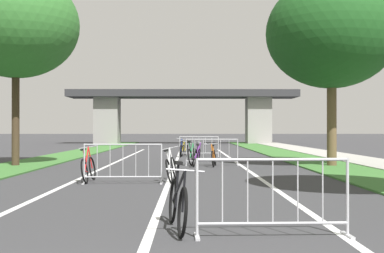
{
  "coord_description": "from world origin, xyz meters",
  "views": [
    {
      "loc": [
        0.53,
        -2.92,
        1.44
      ],
      "look_at": [
        0.7,
        20.16,
        1.55
      ],
      "focal_mm": 48.06,
      "sensor_mm": 36.0,
      "label": 1
    }
  ],
  "objects_px": {
    "bicycle_yellow_3": "(185,150)",
    "tree_left_cypress_far": "(16,25)",
    "crowd_barrier_nearest": "(273,198)",
    "crowd_barrier_third": "(212,153)",
    "crowd_barrier_second": "(123,164)",
    "crowd_barrier_fourth": "(199,147)",
    "bicycle_purple_5": "(197,156)",
    "bicycle_orange_4": "(214,157)",
    "bicycle_blue_1": "(181,150)",
    "bicycle_red_6": "(88,168)",
    "bicycle_green_0": "(193,156)",
    "bicycle_white_7": "(171,168)",
    "bicycle_black_2": "(178,203)",
    "tree_right_pine_far": "(332,33)"
  },
  "relations": [
    {
      "from": "crowd_barrier_fourth",
      "to": "bicycle_orange_4",
      "type": "bearing_deg",
      "value": -86.58
    },
    {
      "from": "bicycle_purple_5",
      "to": "bicycle_white_7",
      "type": "xyz_separation_m",
      "value": [
        -0.79,
        -5.74,
        -0.01
      ]
    },
    {
      "from": "crowd_barrier_fourth",
      "to": "bicycle_yellow_3",
      "type": "bearing_deg",
      "value": 154.36
    },
    {
      "from": "crowd_barrier_third",
      "to": "bicycle_purple_5",
      "type": "distance_m",
      "value": 0.72
    },
    {
      "from": "crowd_barrier_third",
      "to": "crowd_barrier_nearest",
      "type": "bearing_deg",
      "value": -89.15
    },
    {
      "from": "crowd_barrier_second",
      "to": "bicycle_green_0",
      "type": "bearing_deg",
      "value": 75.05
    },
    {
      "from": "crowd_barrier_fourth",
      "to": "bicycle_blue_1",
      "type": "relative_size",
      "value": 1.19
    },
    {
      "from": "crowd_barrier_nearest",
      "to": "bicycle_white_7",
      "type": "relative_size",
      "value": 1.19
    },
    {
      "from": "crowd_barrier_nearest",
      "to": "crowd_barrier_third",
      "type": "xyz_separation_m",
      "value": [
        -0.2,
        13.3,
        0.0
      ]
    },
    {
      "from": "bicycle_yellow_3",
      "to": "bicycle_blue_1",
      "type": "bearing_deg",
      "value": 85.8
    },
    {
      "from": "bicycle_blue_1",
      "to": "bicycle_red_6",
      "type": "distance_m",
      "value": 12.64
    },
    {
      "from": "tree_left_cypress_far",
      "to": "bicycle_red_6",
      "type": "relative_size",
      "value": 4.55
    },
    {
      "from": "crowd_barrier_third",
      "to": "bicycle_yellow_3",
      "type": "bearing_deg",
      "value": 99.11
    },
    {
      "from": "crowd_barrier_third",
      "to": "bicycle_green_0",
      "type": "bearing_deg",
      "value": 149.41
    },
    {
      "from": "crowd_barrier_fourth",
      "to": "crowd_barrier_second",
      "type": "bearing_deg",
      "value": -99.71
    },
    {
      "from": "tree_right_pine_far",
      "to": "bicycle_purple_5",
      "type": "height_order",
      "value": "tree_right_pine_far"
    },
    {
      "from": "crowd_barrier_nearest",
      "to": "bicycle_white_7",
      "type": "height_order",
      "value": "crowd_barrier_nearest"
    },
    {
      "from": "tree_left_cypress_far",
      "to": "bicycle_black_2",
      "type": "bearing_deg",
      "value": -62.46
    },
    {
      "from": "crowd_barrier_second",
      "to": "bicycle_orange_4",
      "type": "distance_m",
      "value": 6.82
    },
    {
      "from": "crowd_barrier_second",
      "to": "tree_right_pine_far",
      "type": "bearing_deg",
      "value": 40.29
    },
    {
      "from": "bicycle_yellow_3",
      "to": "crowd_barrier_second",
      "type": "bearing_deg",
      "value": 93.68
    },
    {
      "from": "bicycle_black_2",
      "to": "bicycle_purple_5",
      "type": "xyz_separation_m",
      "value": [
        0.48,
        12.43,
        -0.0
      ]
    },
    {
      "from": "bicycle_black_2",
      "to": "bicycle_yellow_3",
      "type": "height_order",
      "value": "bicycle_black_2"
    },
    {
      "from": "tree_left_cypress_far",
      "to": "bicycle_white_7",
      "type": "height_order",
      "value": "tree_left_cypress_far"
    },
    {
      "from": "tree_right_pine_far",
      "to": "crowd_barrier_third",
      "type": "xyz_separation_m",
      "value": [
        -4.56,
        0.54,
        -4.6
      ]
    },
    {
      "from": "bicycle_yellow_3",
      "to": "bicycle_orange_4",
      "type": "height_order",
      "value": "bicycle_orange_4"
    },
    {
      "from": "bicycle_yellow_3",
      "to": "tree_left_cypress_far",
      "type": "bearing_deg",
      "value": 59.12
    },
    {
      "from": "bicycle_yellow_3",
      "to": "bicycle_white_7",
      "type": "bearing_deg",
      "value": 98.86
    },
    {
      "from": "bicycle_green_0",
      "to": "bicycle_yellow_3",
      "type": "xyz_separation_m",
      "value": [
        -0.37,
        6.57,
        -0.03
      ]
    },
    {
      "from": "crowd_barrier_third",
      "to": "bicycle_green_0",
      "type": "xyz_separation_m",
      "value": [
        -0.75,
        0.44,
        -0.14
      ]
    },
    {
      "from": "crowd_barrier_second",
      "to": "crowd_barrier_fourth",
      "type": "height_order",
      "value": "same"
    },
    {
      "from": "crowd_barrier_fourth",
      "to": "bicycle_black_2",
      "type": "height_order",
      "value": "crowd_barrier_fourth"
    },
    {
      "from": "crowd_barrier_nearest",
      "to": "bicycle_purple_5",
      "type": "xyz_separation_m",
      "value": [
        -0.8,
        12.91,
        -0.14
      ]
    },
    {
      "from": "tree_left_cypress_far",
      "to": "crowd_barrier_third",
      "type": "xyz_separation_m",
      "value": [
        7.55,
        0.41,
        -4.92
      ]
    },
    {
      "from": "bicycle_yellow_3",
      "to": "crowd_barrier_fourth",
      "type": "bearing_deg",
      "value": 164.39
    },
    {
      "from": "bicycle_blue_1",
      "to": "bicycle_yellow_3",
      "type": "relative_size",
      "value": 1.04
    },
    {
      "from": "crowd_barrier_nearest",
      "to": "bicycle_orange_4",
      "type": "bearing_deg",
      "value": 90.64
    },
    {
      "from": "tree_left_cypress_far",
      "to": "bicycle_black_2",
      "type": "xyz_separation_m",
      "value": [
        6.47,
        -12.41,
        -5.05
      ]
    },
    {
      "from": "tree_left_cypress_far",
      "to": "bicycle_orange_4",
      "type": "relative_size",
      "value": 4.74
    },
    {
      "from": "crowd_barrier_second",
      "to": "bicycle_purple_5",
      "type": "distance_m",
      "value": 6.59
    },
    {
      "from": "crowd_barrier_nearest",
      "to": "bicycle_white_7",
      "type": "bearing_deg",
      "value": 102.48
    },
    {
      "from": "bicycle_green_0",
      "to": "bicycle_blue_1",
      "type": "distance_m",
      "value": 5.86
    },
    {
      "from": "crowd_barrier_second",
      "to": "crowd_barrier_fourth",
      "type": "distance_m",
      "value": 13.49
    },
    {
      "from": "bicycle_green_0",
      "to": "bicycle_orange_4",
      "type": "height_order",
      "value": "bicycle_green_0"
    },
    {
      "from": "tree_left_cypress_far",
      "to": "bicycle_black_2",
      "type": "distance_m",
      "value": 14.88
    },
    {
      "from": "crowd_barrier_fourth",
      "to": "crowd_barrier_third",
      "type": "bearing_deg",
      "value": -86.83
    },
    {
      "from": "bicycle_purple_5",
      "to": "bicycle_white_7",
      "type": "bearing_deg",
      "value": -89.24
    },
    {
      "from": "bicycle_green_0",
      "to": "bicycle_black_2",
      "type": "height_order",
      "value": "bicycle_green_0"
    },
    {
      "from": "tree_left_cypress_far",
      "to": "bicycle_yellow_3",
      "type": "height_order",
      "value": "tree_left_cypress_far"
    },
    {
      "from": "crowd_barrier_nearest",
      "to": "bicycle_green_0",
      "type": "xyz_separation_m",
      "value": [
        -0.95,
        13.74,
        -0.14
      ]
    }
  ]
}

